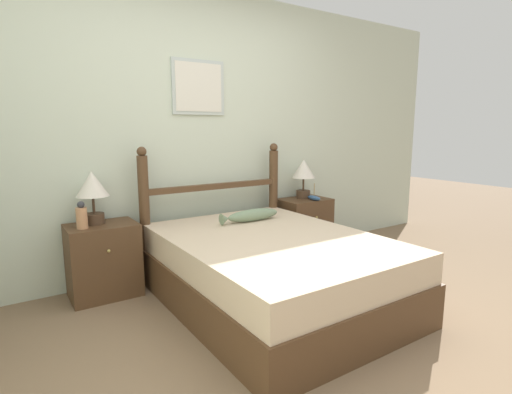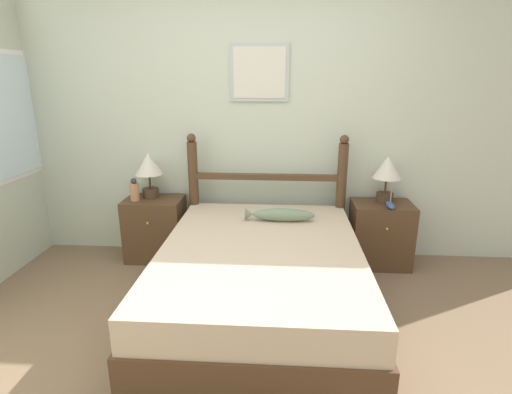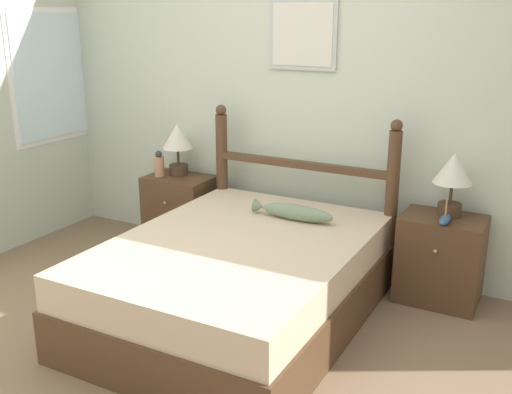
{
  "view_description": "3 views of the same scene",
  "coord_description": "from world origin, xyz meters",
  "px_view_note": "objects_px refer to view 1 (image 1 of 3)",
  "views": [
    {
      "loc": [
        -1.61,
        -1.68,
        1.32
      ],
      "look_at": [
        0.16,
        0.97,
        0.76
      ],
      "focal_mm": 28.0,
      "sensor_mm": 36.0,
      "label": 1
    },
    {
      "loc": [
        0.22,
        -1.91,
        1.65
      ],
      "look_at": [
        0.02,
        1.12,
        0.73
      ],
      "focal_mm": 28.0,
      "sensor_mm": 36.0,
      "label": 2
    },
    {
      "loc": [
        1.76,
        -2.24,
        1.83
      ],
      "look_at": [
        0.04,
        0.95,
        0.7
      ],
      "focal_mm": 42.0,
      "sensor_mm": 36.0,
      "label": 3
    }
  ],
  "objects_px": {
    "nightstand_right": "(304,226)",
    "model_boat": "(314,198)",
    "table_lamp_right": "(304,172)",
    "nightstand_left": "(104,260)",
    "bottle": "(82,216)",
    "fish_pillow": "(251,215)",
    "bed": "(272,270)",
    "table_lamp_left": "(92,189)"
  },
  "relations": [
    {
      "from": "nightstand_right",
      "to": "table_lamp_right",
      "type": "distance_m",
      "value": 0.57
    },
    {
      "from": "nightstand_right",
      "to": "table_lamp_right",
      "type": "bearing_deg",
      "value": 68.63
    },
    {
      "from": "fish_pillow",
      "to": "bottle",
      "type": "bearing_deg",
      "value": 167.64
    },
    {
      "from": "nightstand_left",
      "to": "model_boat",
      "type": "distance_m",
      "value": 2.11
    },
    {
      "from": "nightstand_left",
      "to": "nightstand_right",
      "type": "xyz_separation_m",
      "value": [
        2.06,
        0.0,
        0.0
      ]
    },
    {
      "from": "nightstand_right",
      "to": "bed",
      "type": "bearing_deg",
      "value": -140.51
    },
    {
      "from": "table_lamp_left",
      "to": "model_boat",
      "type": "distance_m",
      "value": 2.14
    },
    {
      "from": "bed",
      "to": "nightstand_left",
      "type": "height_order",
      "value": "nightstand_left"
    },
    {
      "from": "table_lamp_right",
      "to": "table_lamp_left",
      "type": "bearing_deg",
      "value": 179.91
    },
    {
      "from": "table_lamp_left",
      "to": "bottle",
      "type": "height_order",
      "value": "table_lamp_left"
    },
    {
      "from": "table_lamp_left",
      "to": "fish_pillow",
      "type": "relative_size",
      "value": 0.73
    },
    {
      "from": "table_lamp_left",
      "to": "nightstand_right",
      "type": "bearing_deg",
      "value": -1.36
    },
    {
      "from": "table_lamp_left",
      "to": "bottle",
      "type": "xyz_separation_m",
      "value": [
        -0.11,
        -0.11,
        -0.19
      ]
    },
    {
      "from": "bed",
      "to": "table_lamp_left",
      "type": "distance_m",
      "value": 1.52
    },
    {
      "from": "bed",
      "to": "table_lamp_left",
      "type": "xyz_separation_m",
      "value": [
        -1.06,
        0.9,
        0.6
      ]
    },
    {
      "from": "table_lamp_right",
      "to": "bed",
      "type": "bearing_deg",
      "value": -139.5
    },
    {
      "from": "table_lamp_right",
      "to": "model_boat",
      "type": "relative_size",
      "value": 2.25
    },
    {
      "from": "table_lamp_right",
      "to": "model_boat",
      "type": "distance_m",
      "value": 0.3
    },
    {
      "from": "bottle",
      "to": "table_lamp_right",
      "type": "bearing_deg",
      "value": 2.68
    },
    {
      "from": "bed",
      "to": "nightstand_right",
      "type": "distance_m",
      "value": 1.33
    },
    {
      "from": "bed",
      "to": "model_boat",
      "type": "height_order",
      "value": "model_boat"
    },
    {
      "from": "nightstand_right",
      "to": "table_lamp_left",
      "type": "relative_size",
      "value": 1.41
    },
    {
      "from": "bottle",
      "to": "table_lamp_left",
      "type": "bearing_deg",
      "value": 44.51
    },
    {
      "from": "table_lamp_right",
      "to": "nightstand_left",
      "type": "bearing_deg",
      "value": -178.72
    },
    {
      "from": "model_boat",
      "to": "bottle",
      "type": "bearing_deg",
      "value": 178.45
    },
    {
      "from": "table_lamp_left",
      "to": "model_boat",
      "type": "height_order",
      "value": "table_lamp_left"
    },
    {
      "from": "nightstand_right",
      "to": "table_lamp_right",
      "type": "height_order",
      "value": "table_lamp_right"
    },
    {
      "from": "table_lamp_right",
      "to": "fish_pillow",
      "type": "height_order",
      "value": "table_lamp_right"
    },
    {
      "from": "model_boat",
      "to": "fish_pillow",
      "type": "bearing_deg",
      "value": -166.27
    },
    {
      "from": "nightstand_right",
      "to": "model_boat",
      "type": "xyz_separation_m",
      "value": [
        0.03,
        -0.12,
        0.32
      ]
    },
    {
      "from": "fish_pillow",
      "to": "bed",
      "type": "bearing_deg",
      "value": -104.62
    },
    {
      "from": "table_lamp_right",
      "to": "nightstand_right",
      "type": "bearing_deg",
      "value": -111.37
    },
    {
      "from": "model_boat",
      "to": "fish_pillow",
      "type": "distance_m",
      "value": 0.95
    },
    {
      "from": "nightstand_left",
      "to": "table_lamp_left",
      "type": "distance_m",
      "value": 0.57
    },
    {
      "from": "bottle",
      "to": "model_boat",
      "type": "distance_m",
      "value": 2.23
    },
    {
      "from": "nightstand_right",
      "to": "bottle",
      "type": "relative_size",
      "value": 2.81
    },
    {
      "from": "table_lamp_right",
      "to": "fish_pillow",
      "type": "relative_size",
      "value": 0.73
    },
    {
      "from": "bed",
      "to": "bottle",
      "type": "xyz_separation_m",
      "value": [
        -1.17,
        0.79,
        0.41
      ]
    },
    {
      "from": "nightstand_left",
      "to": "nightstand_right",
      "type": "height_order",
      "value": "same"
    },
    {
      "from": "bed",
      "to": "bottle",
      "type": "distance_m",
      "value": 1.47
    },
    {
      "from": "model_boat",
      "to": "fish_pillow",
      "type": "xyz_separation_m",
      "value": [
        -0.92,
        -0.23,
        -0.03
      ]
    },
    {
      "from": "table_lamp_right",
      "to": "model_boat",
      "type": "bearing_deg",
      "value": -87.16
    }
  ]
}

